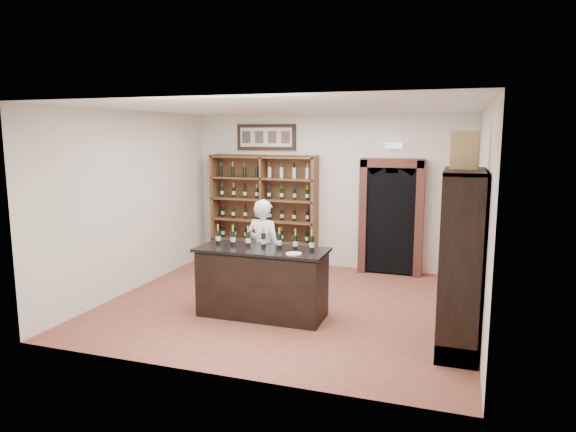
% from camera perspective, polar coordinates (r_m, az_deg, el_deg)
% --- Properties ---
extents(floor, '(5.50, 5.50, 0.00)m').
position_cam_1_polar(floor, '(8.09, 0.06, -9.75)').
color(floor, brown).
rests_on(floor, ground).
extents(ceiling, '(5.50, 5.50, 0.00)m').
position_cam_1_polar(ceiling, '(7.67, 0.07, 11.99)').
color(ceiling, white).
rests_on(ceiling, wall_back).
extents(wall_back, '(5.50, 0.04, 3.00)m').
position_cam_1_polar(wall_back, '(10.12, 4.56, 2.75)').
color(wall_back, silver).
rests_on(wall_back, ground).
extents(wall_left, '(0.04, 5.00, 3.00)m').
position_cam_1_polar(wall_left, '(8.99, -16.81, 1.59)').
color(wall_left, silver).
rests_on(wall_left, ground).
extents(wall_right, '(0.04, 5.00, 3.00)m').
position_cam_1_polar(wall_right, '(7.35, 20.83, -0.21)').
color(wall_right, silver).
rests_on(wall_right, ground).
extents(wine_shelf, '(2.20, 0.38, 2.20)m').
position_cam_1_polar(wine_shelf, '(10.41, -2.65, 0.73)').
color(wine_shelf, brown).
rests_on(wine_shelf, ground).
extents(framed_picture, '(1.25, 0.04, 0.52)m').
position_cam_1_polar(framed_picture, '(10.42, -2.44, 8.74)').
color(framed_picture, black).
rests_on(framed_picture, wall_back).
extents(arched_doorway, '(1.17, 0.35, 2.17)m').
position_cam_1_polar(arched_doorway, '(9.78, 11.41, 0.24)').
color(arched_doorway, black).
rests_on(arched_doorway, ground).
extents(emergency_light, '(0.30, 0.10, 0.10)m').
position_cam_1_polar(emergency_light, '(9.76, 11.72, 7.66)').
color(emergency_light, white).
rests_on(emergency_light, wall_back).
extents(tasting_counter, '(1.88, 0.78, 1.00)m').
position_cam_1_polar(tasting_counter, '(7.47, -2.88, -7.40)').
color(tasting_counter, black).
rests_on(tasting_counter, ground).
extents(counter_bottle_0, '(0.07, 0.07, 0.30)m').
position_cam_1_polar(counter_bottle_0, '(7.66, -7.76, -2.32)').
color(counter_bottle_0, black).
rests_on(counter_bottle_0, tasting_counter).
extents(counter_bottle_1, '(0.07, 0.07, 0.30)m').
position_cam_1_polar(counter_bottle_1, '(7.56, -6.13, -2.45)').
color(counter_bottle_1, black).
rests_on(counter_bottle_1, tasting_counter).
extents(counter_bottle_2, '(0.07, 0.07, 0.30)m').
position_cam_1_polar(counter_bottle_2, '(7.47, -4.45, -2.57)').
color(counter_bottle_2, black).
rests_on(counter_bottle_2, tasting_counter).
extents(counter_bottle_3, '(0.07, 0.07, 0.30)m').
position_cam_1_polar(counter_bottle_3, '(7.38, -2.73, -2.70)').
color(counter_bottle_3, black).
rests_on(counter_bottle_3, tasting_counter).
extents(counter_bottle_4, '(0.07, 0.07, 0.30)m').
position_cam_1_polar(counter_bottle_4, '(7.30, -0.98, -2.82)').
color(counter_bottle_4, black).
rests_on(counter_bottle_4, tasting_counter).
extents(counter_bottle_5, '(0.07, 0.07, 0.30)m').
position_cam_1_polar(counter_bottle_5, '(7.22, 0.82, -2.95)').
color(counter_bottle_5, black).
rests_on(counter_bottle_5, tasting_counter).
extents(counter_bottle_6, '(0.07, 0.07, 0.30)m').
position_cam_1_polar(counter_bottle_6, '(7.15, 2.66, -3.07)').
color(counter_bottle_6, black).
rests_on(counter_bottle_6, tasting_counter).
extents(side_cabinet, '(0.48, 1.20, 2.20)m').
position_cam_1_polar(side_cabinet, '(6.63, 18.79, -7.70)').
color(side_cabinet, black).
rests_on(side_cabinet, ground).
extents(shopkeeper, '(0.64, 0.47, 1.62)m').
position_cam_1_polar(shopkeeper, '(8.10, -2.74, -3.80)').
color(shopkeeper, silver).
rests_on(shopkeeper, ground).
extents(plate, '(0.22, 0.22, 0.02)m').
position_cam_1_polar(plate, '(6.97, 0.65, -4.22)').
color(plate, beige).
rests_on(plate, tasting_counter).
extents(wine_crate, '(0.34, 0.18, 0.45)m').
position_cam_1_polar(wine_crate, '(6.49, 19.05, 6.93)').
color(wine_crate, tan).
rests_on(wine_crate, side_cabinet).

